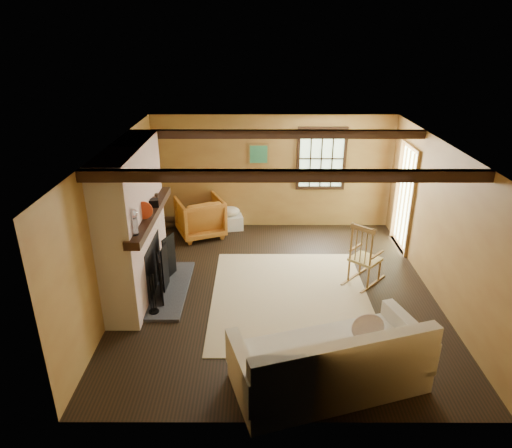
{
  "coord_description": "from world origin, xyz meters",
  "views": [
    {
      "loc": [
        -0.34,
        -6.48,
        3.94
      ],
      "look_at": [
        -0.35,
        0.4,
        1.02
      ],
      "focal_mm": 32.0,
      "sensor_mm": 36.0,
      "label": 1
    }
  ],
  "objects_px": {
    "fireplace": "(135,229)",
    "armchair": "(200,217)",
    "sofa": "(332,365)",
    "rocking_chair": "(364,258)",
    "laundry_basket": "(231,222)"
  },
  "relations": [
    {
      "from": "laundry_basket",
      "to": "sofa",
      "type": "bearing_deg",
      "value": -73.11
    },
    {
      "from": "rocking_chair",
      "to": "armchair",
      "type": "relative_size",
      "value": 1.2
    },
    {
      "from": "fireplace",
      "to": "rocking_chair",
      "type": "xyz_separation_m",
      "value": [
        3.68,
        0.28,
        -0.65
      ]
    },
    {
      "from": "rocking_chair",
      "to": "armchair",
      "type": "bearing_deg",
      "value": 9.71
    },
    {
      "from": "laundry_basket",
      "to": "armchair",
      "type": "xyz_separation_m",
      "value": [
        -0.6,
        -0.35,
        0.26
      ]
    },
    {
      "from": "rocking_chair",
      "to": "fireplace",
      "type": "bearing_deg",
      "value": 47.1
    },
    {
      "from": "armchair",
      "to": "sofa",
      "type": "bearing_deg",
      "value": 92.04
    },
    {
      "from": "fireplace",
      "to": "laundry_basket",
      "type": "bearing_deg",
      "value": 62.55
    },
    {
      "from": "fireplace",
      "to": "armchair",
      "type": "height_order",
      "value": "fireplace"
    },
    {
      "from": "armchair",
      "to": "rocking_chair",
      "type": "bearing_deg",
      "value": 124.11
    },
    {
      "from": "fireplace",
      "to": "sofa",
      "type": "distance_m",
      "value": 3.62
    },
    {
      "from": "rocking_chair",
      "to": "sofa",
      "type": "bearing_deg",
      "value": 112.64
    },
    {
      "from": "sofa",
      "to": "armchair",
      "type": "distance_m",
      "value": 4.86
    },
    {
      "from": "sofa",
      "to": "laundry_basket",
      "type": "relative_size",
      "value": 4.93
    },
    {
      "from": "sofa",
      "to": "laundry_basket",
      "type": "xyz_separation_m",
      "value": [
        -1.44,
        4.76,
        -0.18
      ]
    }
  ]
}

